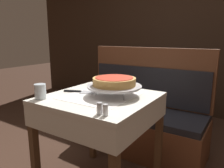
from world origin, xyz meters
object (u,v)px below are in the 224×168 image
(booth_bench, at_px, (140,121))
(salt_shaker, at_px, (100,108))
(dining_table_front, at_px, (100,111))
(water_glass_near, at_px, (40,91))
(dining_table_rear, at_px, (155,76))
(deep_dish_pizza, at_px, (114,81))
(pizza_server, at_px, (81,92))
(pepper_shaker, at_px, (105,110))
(condiment_caddy, at_px, (163,63))
(pizza_pan_stand, at_px, (114,87))

(booth_bench, height_order, salt_shaker, booth_bench)
(dining_table_front, xyz_separation_m, water_glass_near, (-0.31, -0.28, 0.16))
(booth_bench, height_order, water_glass_near, booth_bench)
(dining_table_front, relative_size, dining_table_rear, 0.99)
(dining_table_rear, bearing_deg, dining_table_front, -82.14)
(deep_dish_pizza, xyz_separation_m, water_glass_near, (-0.39, -0.34, -0.06))
(booth_bench, distance_m, pizza_server, 0.91)
(deep_dish_pizza, distance_m, water_glass_near, 0.52)
(pizza_server, relative_size, water_glass_near, 2.47)
(pepper_shaker, bearing_deg, dining_table_rear, 104.08)
(pepper_shaker, bearing_deg, water_glass_near, 176.92)
(dining_table_rear, xyz_separation_m, deep_dish_pizza, (0.31, -1.56, 0.23))
(dining_table_rear, distance_m, pepper_shaker, 2.00)
(booth_bench, bearing_deg, water_glass_near, -104.99)
(dining_table_rear, relative_size, booth_bench, 0.58)
(salt_shaker, bearing_deg, dining_table_rear, 102.97)
(salt_shaker, height_order, condiment_caddy, condiment_caddy)
(booth_bench, bearing_deg, pepper_shaker, -75.04)
(water_glass_near, distance_m, condiment_caddy, 2.02)
(deep_dish_pizza, bearing_deg, pepper_shaker, -64.59)
(pizza_server, bearing_deg, dining_table_rear, 91.34)
(dining_table_front, xyz_separation_m, pizza_server, (-0.19, 0.01, 0.12))
(water_glass_near, height_order, salt_shaker, water_glass_near)
(dining_table_front, distance_m, deep_dish_pizza, 0.24)
(pizza_pan_stand, xyz_separation_m, pepper_shaker, (0.18, -0.37, -0.04))
(dining_table_front, relative_size, water_glass_near, 7.51)
(deep_dish_pizza, bearing_deg, dining_table_front, -142.22)
(salt_shaker, bearing_deg, dining_table_front, 125.66)
(dining_table_front, xyz_separation_m, pepper_shaker, (0.26, -0.31, 0.14))
(deep_dish_pizza, xyz_separation_m, pizza_server, (-0.27, -0.06, -0.10))
(dining_table_rear, xyz_separation_m, salt_shaker, (0.45, -1.93, 0.15))
(deep_dish_pizza, xyz_separation_m, pepper_shaker, (0.18, -0.37, -0.08))
(dining_table_front, bearing_deg, pepper_shaker, -49.78)
(dining_table_rear, bearing_deg, water_glass_near, -92.49)
(dining_table_front, distance_m, salt_shaker, 0.41)
(booth_bench, height_order, pepper_shaker, booth_bench)
(deep_dish_pizza, distance_m, condiment_caddy, 1.68)
(dining_table_rear, height_order, water_glass_near, water_glass_near)
(dining_table_front, bearing_deg, pizza_pan_stand, 37.78)
(booth_bench, xyz_separation_m, water_glass_near, (-0.28, -1.05, 0.51))
(dining_table_rear, xyz_separation_m, booth_bench, (0.20, -0.86, -0.34))
(pizza_pan_stand, relative_size, pepper_shaker, 6.34)
(pizza_server, bearing_deg, condiment_caddy, 88.67)
(dining_table_rear, height_order, salt_shaker, salt_shaker)
(deep_dish_pizza, height_order, condiment_caddy, condiment_caddy)
(booth_bench, relative_size, deep_dish_pizza, 4.33)
(booth_bench, distance_m, water_glass_near, 1.20)
(deep_dish_pizza, height_order, water_glass_near, deep_dish_pizza)
(condiment_caddy, bearing_deg, pizza_pan_stand, -82.15)
(dining_table_rear, distance_m, condiment_caddy, 0.22)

